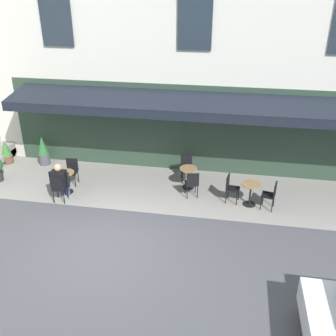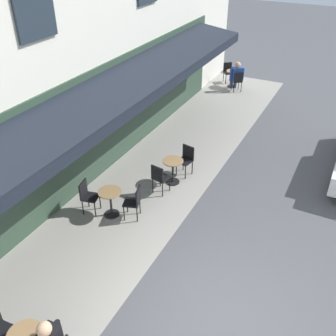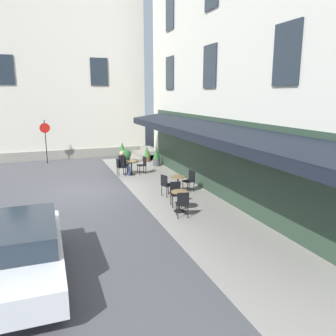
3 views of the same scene
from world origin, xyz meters
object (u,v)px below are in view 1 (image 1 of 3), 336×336
(cafe_chair_black_facing_street, at_px, (192,182))
(cafe_chair_black_near_door, at_px, (187,165))
(cafe_table_near_entrance, at_px, (250,191))
(cafe_chair_black_kerbside, at_px, (271,193))
(cafe_chair_black_under_awning, at_px, (72,169))
(cafe_table_far_end, at_px, (188,175))
(cafe_chair_black_back_row, at_px, (231,186))
(seated_companion_in_black, at_px, (60,180))
(cafe_table_mid_terrace, at_px, (66,179))
(potted_plant_by_steps, at_px, (6,152))
(potted_plant_entrance_left, at_px, (43,151))
(cafe_chair_black_corner_right, at_px, (59,187))

(cafe_chair_black_facing_street, height_order, cafe_chair_black_near_door, same)
(cafe_table_near_entrance, bearing_deg, cafe_chair_black_kerbside, 167.64)
(cafe_chair_black_under_awning, height_order, cafe_table_far_end, cafe_chair_black_under_awning)
(cafe_chair_black_back_row, bearing_deg, cafe_chair_black_facing_street, -2.39)
(cafe_table_near_entrance, bearing_deg, cafe_chair_black_under_awning, -3.58)
(cafe_chair_black_back_row, relative_size, cafe_table_far_end, 1.21)
(seated_companion_in_black, bearing_deg, cafe_table_mid_terrace, -86.44)
(cafe_chair_black_facing_street, height_order, potted_plant_by_steps, potted_plant_by_steps)
(seated_companion_in_black, bearing_deg, potted_plant_by_steps, -34.25)
(cafe_table_near_entrance, xyz_separation_m, seated_companion_in_black, (5.98, 0.67, 0.20))
(cafe_chair_black_back_row, relative_size, potted_plant_entrance_left, 0.79)
(cafe_table_near_entrance, height_order, cafe_chair_black_back_row, cafe_chair_black_back_row)
(cafe_table_near_entrance, xyz_separation_m, potted_plant_entrance_left, (7.74, -1.67, 0.07))
(potted_plant_entrance_left, bearing_deg, cafe_chair_black_kerbside, 167.80)
(cafe_table_near_entrance, height_order, cafe_chair_black_under_awning, cafe_chair_black_under_awning)
(cafe_chair_black_near_door, bearing_deg, cafe_chair_black_back_row, 141.07)
(cafe_chair_black_kerbside, xyz_separation_m, cafe_chair_black_corner_right, (6.58, 0.75, 0.00))
(cafe_chair_black_under_awning, bearing_deg, potted_plant_entrance_left, -37.46)
(seated_companion_in_black, bearing_deg, potted_plant_entrance_left, -53.06)
(cafe_chair_black_back_row, xyz_separation_m, cafe_chair_black_under_awning, (5.43, -0.27, 0.00))
(cafe_chair_black_facing_street, xyz_separation_m, cafe_chair_black_near_door, (0.34, -1.22, 0.00))
(cafe_chair_black_facing_street, distance_m, potted_plant_entrance_left, 6.08)
(cafe_chair_black_kerbside, distance_m, cafe_table_mid_terrace, 6.62)
(cafe_chair_black_kerbside, distance_m, cafe_table_far_end, 2.81)
(cafe_chair_black_kerbside, bearing_deg, cafe_chair_black_near_door, -28.21)
(cafe_table_near_entrance, bearing_deg, cafe_chair_black_facing_street, -4.81)
(cafe_table_near_entrance, xyz_separation_m, cafe_chair_black_back_row, (0.62, -0.10, 0.06))
(cafe_chair_black_corner_right, xyz_separation_m, potted_plant_entrance_left, (1.77, -2.55, 0.01))
(cafe_chair_black_corner_right, relative_size, cafe_table_far_end, 1.21)
(cafe_table_near_entrance, relative_size, cafe_chair_black_back_row, 0.82)
(cafe_table_mid_terrace, distance_m, potted_plant_entrance_left, 2.59)
(cafe_table_near_entrance, relative_size, cafe_table_mid_terrace, 1.00)
(cafe_chair_black_under_awning, bearing_deg, cafe_chair_black_near_door, -165.55)
(cafe_chair_black_kerbside, relative_size, cafe_table_mid_terrace, 1.21)
(cafe_chair_black_under_awning, relative_size, potted_plant_by_steps, 0.95)
(cafe_chair_black_kerbside, distance_m, potted_plant_entrance_left, 8.55)
(cafe_chair_black_back_row, relative_size, cafe_chair_black_corner_right, 1.00)
(cafe_chair_black_under_awning, distance_m, cafe_chair_black_facing_street, 4.20)
(cafe_table_mid_terrace, relative_size, cafe_chair_black_near_door, 0.82)
(cafe_chair_black_under_awning, bearing_deg, potted_plant_by_steps, -19.99)
(cafe_table_near_entrance, bearing_deg, cafe_chair_black_corner_right, 8.42)
(cafe_chair_black_under_awning, bearing_deg, cafe_table_far_end, -174.60)
(cafe_chair_black_facing_street, relative_size, potted_plant_by_steps, 0.95)
(seated_companion_in_black, bearing_deg, cafe_chair_black_facing_street, -168.70)
(cafe_chair_black_corner_right, bearing_deg, potted_plant_entrance_left, -55.24)
(cafe_chair_black_back_row, bearing_deg, seated_companion_in_black, 8.21)
(cafe_table_mid_terrace, height_order, cafe_chair_black_facing_street, cafe_chair_black_facing_street)
(seated_companion_in_black, bearing_deg, cafe_table_far_end, -160.06)
(cafe_chair_black_near_door, xyz_separation_m, seated_companion_in_black, (3.78, 2.04, 0.15))
(seated_companion_in_black, distance_m, potted_plant_by_steps, 3.90)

